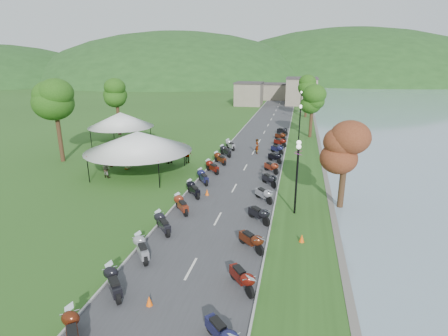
# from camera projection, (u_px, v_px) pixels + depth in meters

# --- Properties ---
(road) EXTENTS (7.00, 120.00, 0.02)m
(road) POSITION_uv_depth(u_px,v_px,m) (259.00, 141.00, 45.77)
(road) COLOR #3D3D40
(road) RESTS_ON ground
(hills_backdrop) EXTENTS (360.00, 120.00, 76.00)m
(hills_backdrop) POSITION_uv_depth(u_px,v_px,m) (293.00, 79.00, 195.16)
(hills_backdrop) COLOR #285621
(hills_backdrop) RESTS_ON ground
(far_building) EXTENTS (18.00, 16.00, 5.00)m
(far_building) POSITION_uv_depth(u_px,v_px,m) (273.00, 92.00, 87.45)
(far_building) COLOR gray
(far_building) RESTS_ON ground
(moto_row_left) EXTENTS (2.60, 42.03, 1.10)m
(moto_row_left) POSITION_uv_depth(u_px,v_px,m) (173.00, 214.00, 22.83)
(moto_row_left) COLOR #331411
(moto_row_left) RESTS_ON ground
(moto_row_right) EXTENTS (2.60, 45.32, 1.10)m
(moto_row_right) POSITION_uv_depth(u_px,v_px,m) (268.00, 179.00, 29.52)
(moto_row_right) COLOR #331411
(moto_row_right) RESTS_ON ground
(vendor_tent_main) EXTENTS (6.50, 6.50, 4.00)m
(vendor_tent_main) POSITION_uv_depth(u_px,v_px,m) (139.00, 153.00, 32.18)
(vendor_tent_main) COLOR silver
(vendor_tent_main) RESTS_ON ground
(vendor_tent_side) EXTENTS (5.37, 5.37, 4.00)m
(vendor_tent_side) POSITION_uv_depth(u_px,v_px,m) (121.00, 128.00, 43.76)
(vendor_tent_side) COLOR silver
(vendor_tent_side) RESTS_ON ground
(tree_park_left) EXTENTS (3.84, 3.84, 10.66)m
(tree_park_left) POSITION_uv_depth(u_px,v_px,m) (56.00, 110.00, 35.19)
(tree_park_left) COLOR #2B6016
(tree_park_left) RESTS_ON ground
(tree_lakeside) EXTENTS (2.50, 2.50, 6.94)m
(tree_lakeside) POSITION_uv_depth(u_px,v_px,m) (345.00, 161.00, 24.30)
(tree_lakeside) COLOR #2B6016
(tree_lakeside) RESTS_ON ground
(pedestrian_a) EXTENTS (0.83, 0.72, 1.89)m
(pedestrian_a) POSITION_uv_depth(u_px,v_px,m) (142.00, 162.00, 36.60)
(pedestrian_a) COLOR slate
(pedestrian_a) RESTS_ON ground
(pedestrian_b) EXTENTS (0.83, 0.57, 1.57)m
(pedestrian_b) POSITION_uv_depth(u_px,v_px,m) (107.00, 177.00, 31.67)
(pedestrian_b) COLOR slate
(pedestrian_b) RESTS_ON ground
(pedestrian_c) EXTENTS (1.20, 1.30, 1.94)m
(pedestrian_c) POSITION_uv_depth(u_px,v_px,m) (111.00, 166.00, 34.91)
(pedestrian_c) COLOR slate
(pedestrian_c) RESTS_ON ground
(traffic_cone_near) EXTENTS (0.30, 0.30, 0.47)m
(traffic_cone_near) POSITION_uv_depth(u_px,v_px,m) (149.00, 301.00, 15.05)
(traffic_cone_near) COLOR #F2590C
(traffic_cone_near) RESTS_ON ground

